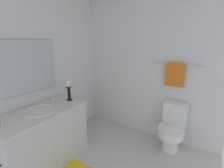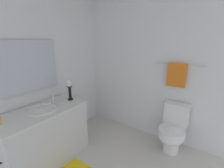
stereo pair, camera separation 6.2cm
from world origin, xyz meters
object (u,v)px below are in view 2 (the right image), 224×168
at_px(toilet, 173,130).
at_px(towel_near_vanity, 176,75).
at_px(mirror, 25,67).
at_px(towel_bar, 178,64).
at_px(sink_basin, 42,112).
at_px(candle_holder_tall, 70,89).
at_px(vanity_cabinet, 45,135).

bearing_deg(toilet, towel_near_vanity, 111.05).
bearing_deg(towel_near_vanity, mirror, -139.54).
xyz_separation_m(towel_bar, towel_near_vanity, (0.00, -0.02, -0.16)).
height_order(mirror, toilet, mirror).
height_order(sink_basin, candle_holder_tall, candle_holder_tall).
bearing_deg(candle_holder_tall, vanity_cabinet, -93.76).
bearing_deg(towel_bar, candle_holder_tall, -144.57).
bearing_deg(towel_near_vanity, sink_basin, -134.30).
bearing_deg(vanity_cabinet, towel_near_vanity, 45.72).
bearing_deg(vanity_cabinet, towel_bar, 46.08).
distance_m(sink_basin, towel_near_vanity, 2.03).
distance_m(sink_basin, mirror, 0.66).
bearing_deg(towel_bar, towel_near_vanity, -90.00).
bearing_deg(towel_bar, sink_basin, -133.94).
bearing_deg(towel_near_vanity, toilet, -68.95).
xyz_separation_m(sink_basin, candle_holder_tall, (0.03, 0.47, 0.21)).
bearing_deg(mirror, towel_near_vanity, 40.46).
height_order(vanity_cabinet, mirror, mirror).
height_order(vanity_cabinet, towel_near_vanity, towel_near_vanity).
bearing_deg(vanity_cabinet, sink_basin, 90.00).
height_order(toilet, towel_bar, towel_bar).
bearing_deg(towel_bar, vanity_cabinet, -133.92).
distance_m(candle_holder_tall, towel_bar, 1.71).
height_order(towel_bar, towel_near_vanity, towel_near_vanity).
distance_m(vanity_cabinet, towel_near_vanity, 2.13).
bearing_deg(toilet, mirror, -145.11).
xyz_separation_m(vanity_cabinet, towel_bar, (1.38, 1.44, 0.95)).
relative_size(vanity_cabinet, towel_near_vanity, 3.22).
xyz_separation_m(sink_basin, toilet, (1.46, 1.22, -0.39)).
relative_size(sink_basin, mirror, 0.42).
bearing_deg(sink_basin, towel_near_vanity, 45.70).
bearing_deg(towel_near_vanity, vanity_cabinet, -134.28).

